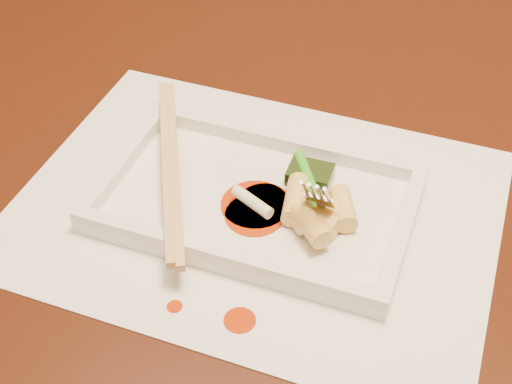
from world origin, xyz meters
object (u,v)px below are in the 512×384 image
(placemat, at_px, (256,208))
(chopstick_a, at_px, (166,163))
(table, at_px, (240,205))
(plate_base, at_px, (256,204))
(fork, at_px, (350,138))

(placemat, relative_size, chopstick_a, 1.71)
(table, height_order, plate_base, plate_base)
(placemat, distance_m, fork, 0.11)
(table, bearing_deg, plate_base, -60.65)
(plate_base, height_order, chopstick_a, chopstick_a)
(plate_base, relative_size, chopstick_a, 1.11)
(placemat, distance_m, plate_base, 0.00)
(plate_base, xyz_separation_m, fork, (0.07, 0.02, 0.08))
(table, height_order, placemat, placemat)
(plate_base, distance_m, fork, 0.11)
(table, xyz_separation_m, plate_base, (0.05, -0.10, 0.11))
(placemat, bearing_deg, table, 119.35)
(table, distance_m, fork, 0.24)
(table, height_order, chopstick_a, chopstick_a)
(placemat, xyz_separation_m, fork, (0.07, 0.02, 0.08))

